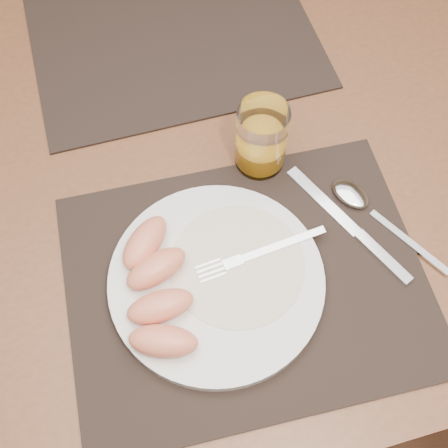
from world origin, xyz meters
TOP-DOWN VIEW (x-y plane):
  - ground at (0.00, 0.00)m, footprint 5.00×5.00m
  - table at (0.00, 0.00)m, footprint 1.40×0.90m
  - placemat_near at (0.00, -0.22)m, footprint 0.46×0.37m
  - placemat_far at (0.01, 0.22)m, footprint 0.45×0.35m
  - plate at (-0.03, -0.21)m, footprint 0.27×0.27m
  - plate_dressing at (-0.00, -0.20)m, footprint 0.17×0.17m
  - fork at (0.01, -0.20)m, footprint 0.18×0.04m
  - knife at (0.16, -0.19)m, footprint 0.10×0.21m
  - spoon at (0.18, -0.15)m, footprint 0.11×0.18m
  - juice_glass at (0.07, -0.05)m, footprint 0.07×0.07m
  - grapefruit_wedges at (-0.11, -0.21)m, footprint 0.10×0.20m

SIDE VIEW (x-z plane):
  - ground at x=0.00m, z-range 0.00..0.00m
  - table at x=0.00m, z-range 0.29..1.04m
  - placemat_near at x=0.00m, z-range 0.75..0.75m
  - placemat_far at x=0.01m, z-range 0.75..0.75m
  - knife at x=0.16m, z-range 0.75..0.76m
  - spoon at x=0.18m, z-range 0.75..0.77m
  - plate at x=-0.03m, z-range 0.75..0.77m
  - plate_dressing at x=0.00m, z-range 0.77..0.77m
  - fork at x=0.01m, z-range 0.77..0.77m
  - grapefruit_wedges at x=-0.11m, z-range 0.77..0.80m
  - juice_glass at x=0.07m, z-range 0.75..0.85m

